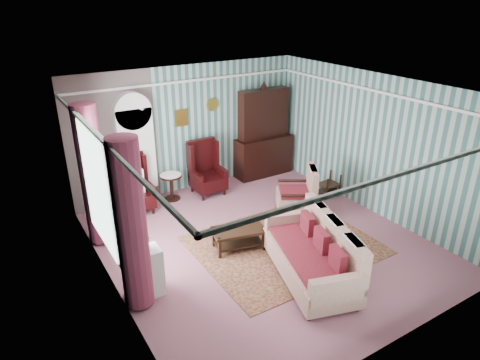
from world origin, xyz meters
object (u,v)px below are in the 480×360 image
dresser_hutch (264,130)px  coffee_table (238,239)px  bookcase (137,155)px  round_side_table (172,187)px  nest_table (328,184)px  seated_woman (134,187)px  sofa (310,249)px  floral_armchair (296,193)px  wingback_right (208,168)px  plant_stand (144,273)px  wingback_left (134,185)px

dresser_hutch → coffee_table: dresser_hutch is taller
bookcase → round_side_table: bearing=-20.3°
nest_table → coffee_table: 3.07m
seated_woman → nest_table: 4.37m
dresser_hutch → sofa: size_ratio=1.12×
dresser_hutch → coffee_table: (-2.38, -2.65, -0.98)m
dresser_hutch → floral_armchair: 2.32m
wingback_right → floral_armchair: wingback_right is taller
plant_stand → floral_armchair: 3.77m
dresser_hutch → wingback_right: 1.86m
plant_stand → floral_armchair: bearing=13.8°
dresser_hutch → wingback_left: bearing=-175.6°
plant_stand → floral_armchair: (3.66, 0.90, 0.08)m
dresser_hutch → wingback_left: 3.55m
sofa → wingback_left: bearing=40.6°
bookcase → dresser_hutch: 3.25m
wingback_left → nest_table: (4.07, -1.55, -0.35)m
plant_stand → floral_armchair: floral_armchair is taller
wingback_right → plant_stand: 3.76m
bookcase → seated_woman: bearing=-122.7°
bookcase → coffee_table: size_ratio=2.37×
round_side_table → coffee_table: (0.22, -2.53, -0.10)m
bookcase → wingback_right: 1.63m
seated_woman → plant_stand: seated_woman is taller
wingback_right → round_side_table: size_ratio=2.08×
bookcase → coffee_table: bookcase is taller
wingback_right → seated_woman: wingback_right is taller
seated_woman → nest_table: size_ratio=2.19×
round_side_table → floral_armchair: bearing=-45.5°
round_side_table → plant_stand: bearing=-120.4°
nest_table → floral_armchair: floral_armchair is taller
sofa → coffee_table: sofa is taller
wingback_right → sofa: 3.75m
floral_armchair → bookcase: bearing=81.2°
seated_woman → round_side_table: seated_woman is taller
bookcase → dresser_hutch: dresser_hutch is taller
plant_stand → sofa: sofa is taller
dresser_hutch → nest_table: dresser_hutch is taller
nest_table → plant_stand: plant_stand is taller
sofa → nest_table: bearing=-31.0°
seated_woman → coffee_table: size_ratio=1.25×
wingback_right → round_side_table: bearing=170.0°
bookcase → wingback_right: bookcase is taller
coffee_table → plant_stand: bearing=-169.2°
wingback_right → plant_stand: bearing=-132.8°
nest_table → floral_armchair: bearing=-165.9°
round_side_table → plant_stand: 3.36m
wingback_right → seated_woman: bearing=180.0°
sofa → wingback_right: bearing=15.2°
wingback_left → seated_woman: bearing=0.0°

